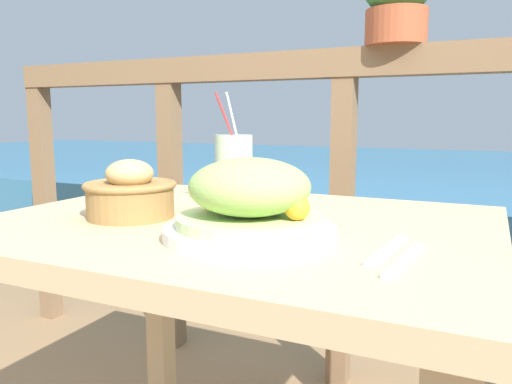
# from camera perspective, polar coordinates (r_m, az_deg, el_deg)

# --- Properties ---
(patio_table) EXTENTS (0.95, 0.74, 0.72)m
(patio_table) POSITION_cam_1_polar(r_m,az_deg,el_deg) (0.99, -2.25, -9.65)
(patio_table) COLOR tan
(patio_table) RESTS_ON ground_plane
(railing_fence) EXTENTS (2.80, 0.08, 1.13)m
(railing_fence) POSITION_cam_1_polar(r_m,az_deg,el_deg) (1.66, 9.92, 3.38)
(railing_fence) COLOR brown
(railing_fence) RESTS_ON ground_plane
(sea_backdrop) EXTENTS (12.00, 4.00, 0.54)m
(sea_backdrop) POSITION_cam_1_polar(r_m,az_deg,el_deg) (4.17, 18.83, -0.79)
(sea_backdrop) COLOR teal
(sea_backdrop) RESTS_ON ground_plane
(salad_plate) EXTENTS (0.28, 0.28, 0.13)m
(salad_plate) POSITION_cam_1_polar(r_m,az_deg,el_deg) (0.80, -0.73, -1.38)
(salad_plate) COLOR silver
(salad_plate) RESTS_ON patio_table
(drink_glass) EXTENTS (0.08, 0.09, 0.25)m
(drink_glass) POSITION_cam_1_polar(r_m,az_deg,el_deg) (1.06, -2.56, 2.34)
(drink_glass) COLOR beige
(drink_glass) RESTS_ON patio_table
(bread_basket) EXTENTS (0.18, 0.18, 0.11)m
(bread_basket) POSITION_cam_1_polar(r_m,az_deg,el_deg) (1.00, -14.17, -0.18)
(bread_basket) COLOR olive
(bread_basket) RESTS_ON patio_table
(fork) EXTENTS (0.03, 0.18, 0.00)m
(fork) POSITION_cam_1_polar(r_m,az_deg,el_deg) (0.76, 14.82, -6.36)
(fork) COLOR silver
(fork) RESTS_ON patio_table
(knife) EXTENTS (0.03, 0.18, 0.00)m
(knife) POSITION_cam_1_polar(r_m,az_deg,el_deg) (0.72, 16.67, -7.41)
(knife) COLOR silver
(knife) RESTS_ON patio_table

